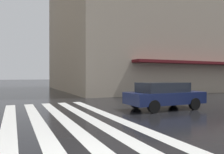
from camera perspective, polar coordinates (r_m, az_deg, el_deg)
The scene contains 3 objects.
zebra_crossing at distance 8.44m, azimuth -10.97°, elevation -11.67°, with size 13.00×4.50×0.01m.
haussmann_block_corner at distance 33.35m, azimuth 11.65°, elevation 16.86°, with size 20.08×26.97×23.02m.
car_navy at distance 12.02m, azimuth 13.17°, elevation -4.48°, with size 1.85×4.10×1.41m.
Camera 1 is at (-4.04, 1.23, 1.75)m, focal length 35.69 mm.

